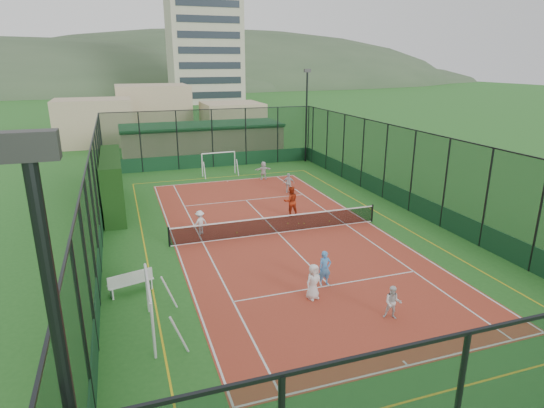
# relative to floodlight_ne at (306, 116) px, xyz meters

# --- Properties ---
(ground) EXTENTS (300.00, 300.00, 0.00)m
(ground) POSITION_rel_floodlight_ne_xyz_m (-8.60, -16.60, -4.12)
(ground) COLOR #266522
(ground) RESTS_ON ground
(court_slab) EXTENTS (11.17, 23.97, 0.01)m
(court_slab) POSITION_rel_floodlight_ne_xyz_m (-8.60, -16.60, -4.12)
(court_slab) COLOR #A23524
(court_slab) RESTS_ON ground
(tennis_net) EXTENTS (11.67, 0.12, 1.06)m
(tennis_net) POSITION_rel_floodlight_ne_xyz_m (-8.60, -16.60, -3.59)
(tennis_net) COLOR black
(tennis_net) RESTS_ON ground
(perimeter_fence) EXTENTS (18.12, 34.12, 5.00)m
(perimeter_fence) POSITION_rel_floodlight_ne_xyz_m (-8.60, -16.60, -1.62)
(perimeter_fence) COLOR black
(perimeter_fence) RESTS_ON ground
(floodlight_ne) EXTENTS (0.60, 0.26, 8.25)m
(floodlight_ne) POSITION_rel_floodlight_ne_xyz_m (0.00, 0.00, 0.00)
(floodlight_ne) COLOR black
(floodlight_ne) RESTS_ON ground
(clubhouse) EXTENTS (15.20, 7.20, 3.15)m
(clubhouse) POSITION_rel_floodlight_ne_xyz_m (-8.60, 5.40, -2.55)
(clubhouse) COLOR tan
(clubhouse) RESTS_ON ground
(apartment_tower) EXTENTS (15.00, 12.00, 30.00)m
(apartment_tower) POSITION_rel_floodlight_ne_xyz_m (3.40, 65.40, 10.88)
(apartment_tower) COLOR beige
(apartment_tower) RESTS_ON ground
(distant_hills) EXTENTS (200.00, 60.00, 24.00)m
(distant_hills) POSITION_rel_floodlight_ne_xyz_m (-8.60, 133.40, -4.12)
(distant_hills) COLOR #384C33
(distant_hills) RESTS_ON ground
(hedge_left) EXTENTS (1.18, 7.84, 3.43)m
(hedge_left) POSITION_rel_floodlight_ne_xyz_m (-16.90, -9.40, -2.41)
(hedge_left) COLOR black
(hedge_left) RESTS_ON ground
(white_bench) EXTENTS (1.85, 0.94, 1.00)m
(white_bench) POSITION_rel_floodlight_ne_xyz_m (-16.40, -20.96, -3.62)
(white_bench) COLOR white
(white_bench) RESTS_ON ground
(futsal_goal_near) EXTENTS (3.00, 0.89, 1.93)m
(futsal_goal_near) POSITION_rel_floodlight_ne_xyz_m (-15.86, -24.13, -3.16)
(futsal_goal_near) COLOR white
(futsal_goal_near) RESTS_ON ground
(futsal_goal_far) EXTENTS (2.88, 0.99, 1.83)m
(futsal_goal_far) POSITION_rel_floodlight_ne_xyz_m (-8.75, -2.58, -3.21)
(futsal_goal_far) COLOR white
(futsal_goal_far) RESTS_ON ground
(child_near_left) EXTENTS (0.81, 0.65, 1.45)m
(child_near_left) POSITION_rel_floodlight_ne_xyz_m (-9.68, -23.75, -3.39)
(child_near_left) COLOR white
(child_near_left) RESTS_ON court_slab
(child_near_mid) EXTENTS (0.56, 0.38, 1.49)m
(child_near_mid) POSITION_rel_floodlight_ne_xyz_m (-8.77, -22.84, -3.37)
(child_near_mid) COLOR #4E96DE
(child_near_mid) RESTS_ON court_slab
(child_near_right) EXTENTS (0.78, 0.73, 1.27)m
(child_near_right) POSITION_rel_floodlight_ne_xyz_m (-7.56, -26.00, -3.48)
(child_near_right) COLOR white
(child_near_right) RESTS_ON court_slab
(child_far_left) EXTENTS (0.98, 0.80, 1.32)m
(child_far_left) POSITION_rel_floodlight_ne_xyz_m (-12.61, -15.40, -3.46)
(child_far_left) COLOR white
(child_far_left) RESTS_ON court_slab
(child_far_right) EXTENTS (0.89, 0.63, 1.40)m
(child_far_right) POSITION_rel_floodlight_ne_xyz_m (-5.25, -9.40, -3.42)
(child_far_right) COLOR silver
(child_far_right) RESTS_ON court_slab
(child_far_back) EXTENTS (1.33, 0.47, 1.42)m
(child_far_back) POSITION_rel_floodlight_ne_xyz_m (-5.77, -5.19, -3.40)
(child_far_back) COLOR silver
(child_far_back) RESTS_ON court_slab
(coach) EXTENTS (0.95, 0.77, 1.83)m
(coach) POSITION_rel_floodlight_ne_xyz_m (-6.91, -14.14, -3.20)
(coach) COLOR #A92C12
(coach) RESTS_ON court_slab
(tennis_balls) EXTENTS (5.62, 0.57, 0.07)m
(tennis_balls) POSITION_rel_floodlight_ne_xyz_m (-7.64, -15.69, -4.08)
(tennis_balls) COLOR #CCE033
(tennis_balls) RESTS_ON court_slab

